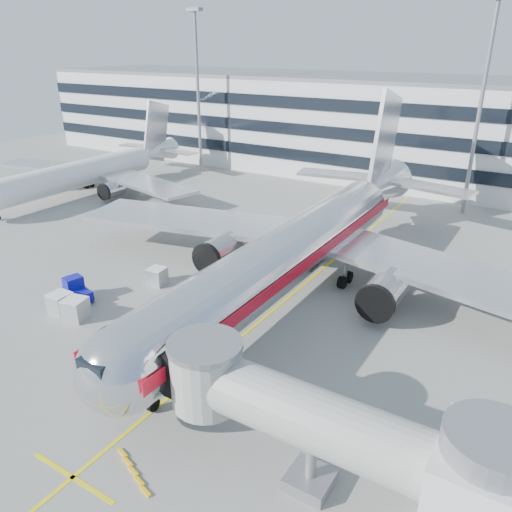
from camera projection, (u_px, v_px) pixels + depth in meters
The scene contains 15 objects.
ground at pixel (229, 347), 36.40m from camera, with size 180.00×180.00×0.00m, color gray.
lead_in_line at pixel (293, 293), 44.20m from camera, with size 0.25×70.00×0.01m, color yellow.
stop_bar at pixel (73, 477), 25.48m from camera, with size 6.00×0.25×0.01m, color yellow.
main_jet at pixel (304, 243), 43.88m from camera, with size 50.95×48.70×16.06m.
jet_bridge at pixel (346, 438), 22.71m from camera, with size 17.80×4.50×7.00m.
terminal at pixel (438, 130), 78.54m from camera, with size 150.00×24.25×15.60m.
light_mast_west at pixel (198, 81), 80.35m from camera, with size 2.40×1.20×25.45m.
light_mast_centre at pixel (483, 94), 59.42m from camera, with size 2.40×1.20×25.45m.
second_jet at pixel (88, 172), 72.77m from camera, with size 38.21×36.52×12.04m.
belt_loader at pixel (173, 332), 37.18m from camera, with size 4.51×2.02×2.12m.
baggage_tug at pixel (76, 291), 42.72m from camera, with size 3.04×2.30×2.06m.
cargo_container_left at pixel (60, 303), 40.80m from camera, with size 1.63×1.63×1.72m.
cargo_container_right at pixel (157, 276), 45.60m from camera, with size 1.66×1.66×1.60m.
cargo_container_front at pixel (76, 309), 39.80m from camera, with size 2.00×2.00×1.78m.
ramp_worker at pixel (129, 342), 35.24m from camera, with size 0.70×0.46×1.92m, color #83D816.
Camera 1 is at (18.00, -25.13, 20.44)m, focal length 35.00 mm.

